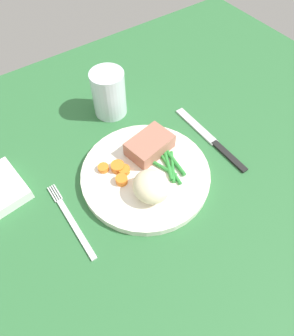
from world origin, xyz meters
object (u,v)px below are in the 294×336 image
knife (211,140)px  water_glass (109,96)px  dinner_plate (147,174)px  meat_portion (150,145)px  fork (71,220)px

knife → water_glass: bearing=125.8°
knife → dinner_plate: bearing=-178.2°
meat_portion → knife: bearing=-17.7°
knife → water_glass: (-12.55, 19.34, 4.08)cm
meat_portion → fork: (-19.24, -4.04, -2.96)cm
dinner_plate → water_glass: size_ratio=2.39×
dinner_plate → fork: size_ratio=1.45×
knife → fork: bearing=-177.2°
fork → water_glass: size_ratio=1.65×
dinner_plate → meat_portion: 5.51cm
fork → knife: 32.00cm
dinner_plate → meat_portion: bearing=49.4°
fork → dinner_plate: bearing=1.9°
fork → water_glass: bearing=45.7°
meat_portion → fork: meat_portion is taller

